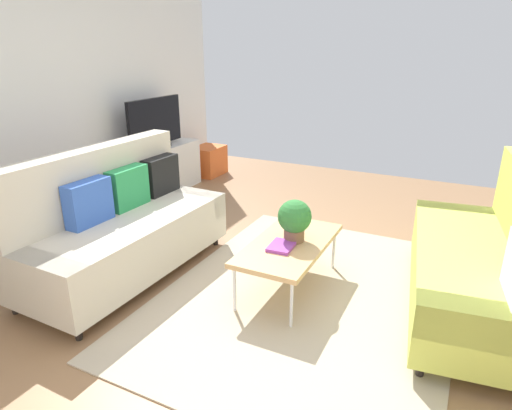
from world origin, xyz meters
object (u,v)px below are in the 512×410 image
at_px(table_book_0, 282,246).
at_px(bottle_0, 137,148).
at_px(coffee_table, 289,245).
at_px(vase_0, 121,149).
at_px(tv_console, 158,171).
at_px(tv, 155,124).
at_px(storage_trunk, 208,161).
at_px(potted_plant, 295,219).
at_px(couch_beige, 120,225).
at_px(bottle_1, 143,143).
at_px(couch_green, 487,261).

height_order(table_book_0, bottle_0, bottle_0).
bearing_deg(coffee_table, vase_0, 70.03).
relative_size(tv_console, tv, 1.40).
height_order(vase_0, bottle_0, vase_0).
bearing_deg(table_book_0, storage_trunk, 41.46).
height_order(storage_trunk, bottle_0, bottle_0).
bearing_deg(bottle_0, table_book_0, -116.52).
relative_size(storage_trunk, potted_plant, 1.50).
bearing_deg(vase_0, coffee_table, -109.97).
relative_size(couch_beige, storage_trunk, 3.69).
distance_m(couch_beige, vase_0, 1.79).
relative_size(vase_0, bottle_1, 0.81).
height_order(storage_trunk, potted_plant, potted_plant).
xyz_separation_m(couch_green, bottle_1, (0.93, 3.92, 0.31)).
bearing_deg(couch_beige, couch_green, 104.77).
height_order(couch_beige, coffee_table, couch_beige).
relative_size(couch_green, bottle_1, 8.68).
height_order(couch_beige, tv_console, couch_beige).
xyz_separation_m(couch_green, storage_trunk, (2.32, 3.86, -0.22)).
bearing_deg(tv_console, potted_plant, -119.92).
height_order(storage_trunk, table_book_0, table_book_0).
height_order(coffee_table, potted_plant, potted_plant).
bearing_deg(storage_trunk, tv, 175.84).
distance_m(potted_plant, vase_0, 2.76).
relative_size(tv_console, vase_0, 7.49).
bearing_deg(tv_console, bottle_0, -174.34).
bearing_deg(bottle_0, coffee_table, -114.09).
bearing_deg(tv, coffee_table, -121.12).
bearing_deg(bottle_0, couch_beige, -144.40).
height_order(couch_beige, vase_0, couch_beige).
distance_m(coffee_table, potted_plant, 0.22).
bearing_deg(table_book_0, tv_console, 56.94).
relative_size(tv, bottle_1, 4.36).
bearing_deg(couch_green, storage_trunk, 51.57).
bearing_deg(coffee_table, tv_console, 59.08).
bearing_deg(tv, storage_trunk, -4.16).
bearing_deg(couch_beige, tv_console, -148.35).
bearing_deg(couch_beige, storage_trunk, -160.03).
bearing_deg(potted_plant, tv_console, 60.08).
height_order(couch_beige, tv, tv).
relative_size(storage_trunk, bottle_1, 2.27).
relative_size(couch_green, tv_console, 1.42).
relative_size(coffee_table, table_book_0, 4.58).
bearing_deg(bottle_0, bottle_1, 0.00).
height_order(tv_console, tv, tv).
relative_size(coffee_table, storage_trunk, 2.12).
relative_size(couch_beige, table_book_0, 7.99).
xyz_separation_m(storage_trunk, bottle_1, (-1.39, 0.06, 0.53)).
relative_size(tv, vase_0, 5.35).
relative_size(couch_green, tv, 1.99).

